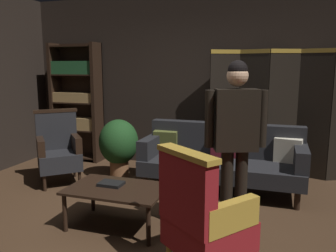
# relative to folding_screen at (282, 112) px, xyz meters

# --- Properties ---
(ground_plane) EXTENTS (10.00, 10.00, 0.00)m
(ground_plane) POSITION_rel_folding_screen_xyz_m (-1.30, -2.31, -0.99)
(ground_plane) COLOR #3D2819
(back_wall) EXTENTS (7.20, 0.10, 2.80)m
(back_wall) POSITION_rel_folding_screen_xyz_m (-1.30, 0.14, 0.41)
(back_wall) COLOR black
(back_wall) RESTS_ON ground_plane
(folding_screen) EXTENTS (2.15, 0.36, 1.90)m
(folding_screen) POSITION_rel_folding_screen_xyz_m (0.00, 0.00, 0.00)
(folding_screen) COLOR black
(folding_screen) RESTS_ON ground_plane
(bookshelf) EXTENTS (0.90, 0.32, 2.05)m
(bookshelf) POSITION_rel_folding_screen_xyz_m (-3.45, -0.12, 0.09)
(bookshelf) COLOR black
(bookshelf) RESTS_ON ground_plane
(velvet_couch) EXTENTS (2.12, 0.78, 0.88)m
(velvet_couch) POSITION_rel_folding_screen_xyz_m (-0.75, -0.86, -0.53)
(velvet_couch) COLOR black
(velvet_couch) RESTS_ON ground_plane
(coffee_table) EXTENTS (1.00, 0.64, 0.42)m
(coffee_table) POSITION_rel_folding_screen_xyz_m (-1.59, -2.29, -0.61)
(coffee_table) COLOR black
(coffee_table) RESTS_ON ground_plane
(armchair_gilt_accent) EXTENTS (0.81, 0.81, 1.04)m
(armchair_gilt_accent) POSITION_rel_folding_screen_xyz_m (-0.58, -2.84, -0.50)
(armchair_gilt_accent) COLOR #B78E33
(armchair_gilt_accent) RESTS_ON ground_plane
(armchair_wing_left) EXTENTS (0.82, 0.82, 1.04)m
(armchair_wing_left) POSITION_rel_folding_screen_xyz_m (-3.01, -1.30, -0.50)
(armchair_wing_left) COLOR black
(armchair_wing_left) RESTS_ON ground_plane
(standing_figure) EXTENTS (0.56, 0.33, 1.70)m
(standing_figure) POSITION_rel_folding_screen_xyz_m (-0.44, -2.09, 0.04)
(standing_figure) COLOR black
(standing_figure) RESTS_ON ground_plane
(potted_plant) EXTENTS (0.58, 0.58, 0.88)m
(potted_plant) POSITION_rel_folding_screen_xyz_m (-2.30, -0.82, -0.48)
(potted_plant) COLOR brown
(potted_plant) RESTS_ON ground_plane
(book_black_cloth) EXTENTS (0.25, 0.18, 0.03)m
(book_black_cloth) POSITION_rel_folding_screen_xyz_m (-1.68, -2.25, -0.55)
(book_black_cloth) COLOR black
(book_black_cloth) RESTS_ON coffee_table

